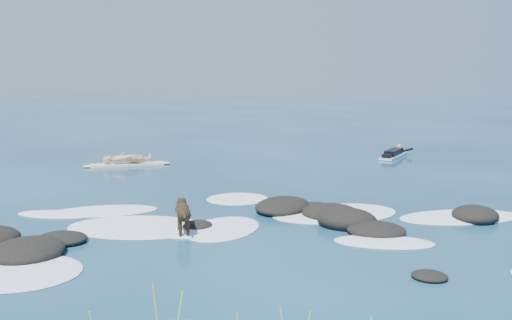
{
  "coord_description": "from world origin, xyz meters",
  "views": [
    {
      "loc": [
        1.28,
        -13.95,
        3.68
      ],
      "look_at": [
        0.65,
        4.0,
        0.9
      ],
      "focal_mm": 40.0,
      "sensor_mm": 36.0,
      "label": 1
    }
  ],
  "objects": [
    {
      "name": "ground",
      "position": [
        0.0,
        0.0,
        0.0
      ],
      "size": [
        160.0,
        160.0,
        0.0
      ],
      "primitive_type": "plane",
      "color": "#0A2642",
      "rests_on": "ground"
    },
    {
      "name": "reef_rocks",
      "position": [
        -1.19,
        -2.22,
        0.11
      ],
      "size": [
        14.9,
        7.99,
        0.58
      ],
      "color": "black",
      "rests_on": "ground"
    },
    {
      "name": "breaking_foam",
      "position": [
        0.34,
        -0.58,
        0.01
      ],
      "size": [
        13.29,
        8.55,
        0.12
      ],
      "color": "white",
      "rests_on": "ground"
    },
    {
      "name": "standing_surfer_rig",
      "position": [
        -4.6,
        8.1,
        0.77
      ],
      "size": [
        3.34,
        1.42,
        1.94
      ],
      "rotation": [
        0.0,
        0.0,
        0.31
      ],
      "color": "#F3E9C2",
      "rests_on": "ground"
    },
    {
      "name": "paddling_surfer_rig",
      "position": [
        6.43,
        10.85,
        0.16
      ],
      "size": [
        1.8,
        2.61,
        0.47
      ],
      "rotation": [
        0.0,
        0.0,
        1.09
      ],
      "color": "silver",
      "rests_on": "ground"
    },
    {
      "name": "dog",
      "position": [
        -0.83,
        -1.39,
        0.53
      ],
      "size": [
        0.51,
        1.25,
        0.8
      ],
      "rotation": [
        0.0,
        0.0,
        1.81
      ],
      "color": "black",
      "rests_on": "ground"
    }
  ]
}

